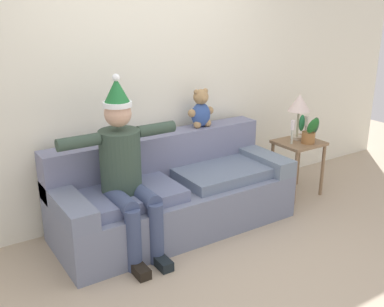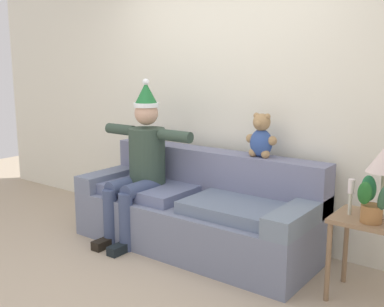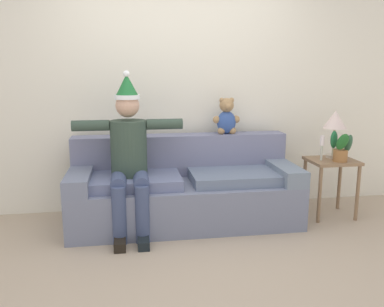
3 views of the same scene
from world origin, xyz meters
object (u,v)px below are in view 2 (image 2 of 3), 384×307
couch (198,211)px  candle_tall (351,192)px  side_table (368,234)px  teddy_bear (261,137)px  person_seated (140,160)px  potted_plant (372,202)px

couch → candle_tall: size_ratio=8.71×
side_table → teddy_bear: bearing=161.5°
person_seated → side_table: (2.06, 0.07, -0.27)m
candle_tall → side_table: bearing=8.7°
teddy_bear → potted_plant: teddy_bear is taller
teddy_bear → potted_plant: size_ratio=1.20×
teddy_bear → candle_tall: size_ratio=1.50×
person_seated → potted_plant: 2.09m
potted_plant → candle_tall: 0.18m
teddy_bear → potted_plant: bearing=-22.5°
couch → candle_tall: 1.46m
side_table → candle_tall: candle_tall is taller
teddy_bear → couch: bearing=-152.6°
side_table → potted_plant: potted_plant is taller
teddy_bear → candle_tall: 1.01m
person_seated → teddy_bear: person_seated is taller
potted_plant → candle_tall: bearing=155.1°
couch → potted_plant: (1.56, -0.19, 0.42)m
candle_tall → potted_plant: bearing=-24.9°
couch → person_seated: size_ratio=1.48×
couch → person_seated: person_seated is taller
potted_plant → teddy_bear: bearing=157.5°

